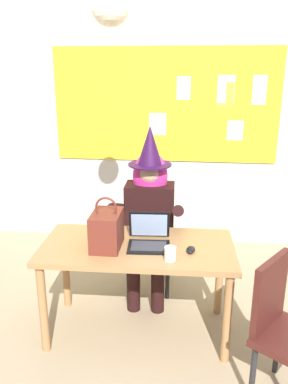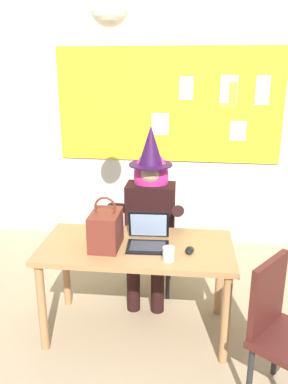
{
  "view_description": "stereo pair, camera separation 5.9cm",
  "coord_description": "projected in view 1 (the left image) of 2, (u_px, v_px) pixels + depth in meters",
  "views": [
    {
      "loc": [
        0.27,
        -2.46,
        1.97
      ],
      "look_at": [
        -0.06,
        0.45,
        1.03
      ],
      "focal_mm": 37.19,
      "sensor_mm": 36.0,
      "label": 1
    },
    {
      "loc": [
        0.33,
        -2.45,
        1.97
      ],
      "look_at": [
        -0.06,
        0.45,
        1.03
      ],
      "focal_mm": 37.19,
      "sensor_mm": 36.0,
      "label": 2
    }
  ],
  "objects": [
    {
      "name": "computer_mouse",
      "position": [
        191.0,
        250.0,
        2.76
      ],
      "size": [
        0.07,
        0.11,
        0.03
      ],
      "primitive_type": "ellipsoid",
      "rotation": [
        0.0,
        0.0,
        -0.11
      ],
      "color": "black",
      "rests_on": "desk_main"
    },
    {
      "name": "handbag",
      "position": [
        107.0,
        230.0,
        2.8
      ],
      "size": [
        0.2,
        0.3,
        0.38
      ],
      "rotation": [
        0.0,
        0.0,
        -0.17
      ],
      "color": "maroon",
      "rests_on": "desk_main"
    },
    {
      "name": "laptop",
      "position": [
        149.0,
        238.0,
        2.87
      ],
      "size": [
        0.32,
        0.31,
        0.23
      ],
      "rotation": [
        0.0,
        0.0,
        0.07
      ],
      "color": "black",
      "rests_on": "desk_main"
    },
    {
      "name": "chair_extra_corner",
      "position": [
        285.0,
        325.0,
        2.34
      ],
      "size": [
        0.59,
        0.59,
        0.9
      ],
      "rotation": [
        0.0,
        0.0,
        5.66
      ],
      "color": "#4C1E19",
      "rests_on": "ground"
    },
    {
      "name": "person_costumed",
      "position": [
        149.0,
        206.0,
        3.4
      ],
      "size": [
        0.6,
        0.65,
        1.49
      ],
      "rotation": [
        0.0,
        0.0,
        -1.55
      ],
      "color": "black",
      "rests_on": "ground"
    },
    {
      "name": "coffee_mug",
      "position": [
        170.0,
        254.0,
        2.64
      ],
      "size": [
        0.08,
        0.08,
        0.09
      ],
      "primitive_type": "cylinder",
      "color": "silver",
      "rests_on": "desk_main"
    },
    {
      "name": "wall_back_bulletin",
      "position": [
        165.0,
        117.0,
        4.32
      ],
      "size": [
        6.6,
        1.95,
        2.81
      ],
      "color": "beige",
      "rests_on": "ground"
    },
    {
      "name": "desk_main",
      "position": [
        137.0,
        257.0,
        2.9
      ],
      "size": [
        1.41,
        0.73,
        0.72
      ],
      "rotation": [
        0.0,
        0.0,
        0.03
      ],
      "color": "#A37547",
      "rests_on": "ground"
    },
    {
      "name": "ground_plane",
      "position": [
        146.0,
        341.0,
        2.96
      ],
      "size": [
        24.0,
        24.0,
        0.0
      ],
      "primitive_type": "plane",
      "color": "tan"
    },
    {
      "name": "chair_at_desk",
      "position": [
        150.0,
        232.0,
        3.6
      ],
      "size": [
        0.43,
        0.43,
        0.92
      ],
      "rotation": [
        0.0,
        0.0,
        -1.53
      ],
      "color": "#2D3347",
      "rests_on": "ground"
    }
  ]
}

